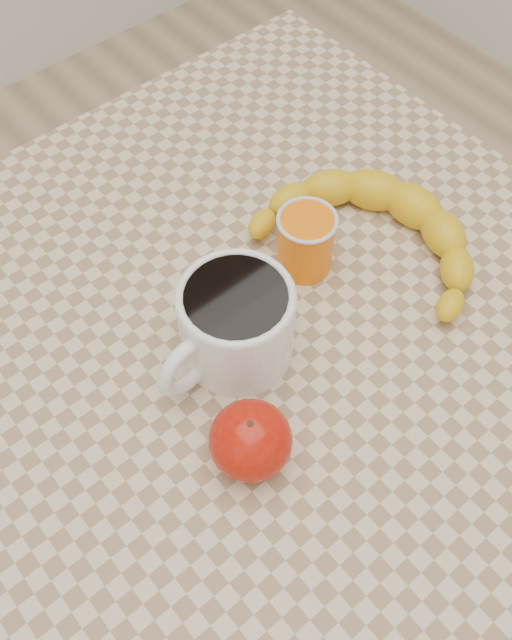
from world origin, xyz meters
TOP-DOWN VIEW (x-y plane):
  - ground at (0.00, 0.00)m, footprint 3.00×3.00m
  - table at (0.00, 0.00)m, footprint 0.80×0.80m
  - coffee_mug at (-0.03, -0.01)m, footprint 0.16×0.12m
  - orange_juice_glass at (0.10, 0.03)m, footprint 0.06×0.06m
  - apple at (-0.09, -0.10)m, footprint 0.08×0.08m
  - banana at (0.17, -0.00)m, footprint 0.31×0.37m

SIDE VIEW (x-z plane):
  - ground at x=0.00m, z-range 0.00..0.00m
  - table at x=0.00m, z-range 0.29..1.04m
  - banana at x=0.17m, z-range 0.75..0.80m
  - apple at x=-0.09m, z-range 0.75..0.82m
  - orange_juice_glass at x=0.10m, z-range 0.75..0.83m
  - coffee_mug at x=-0.03m, z-range 0.75..0.85m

